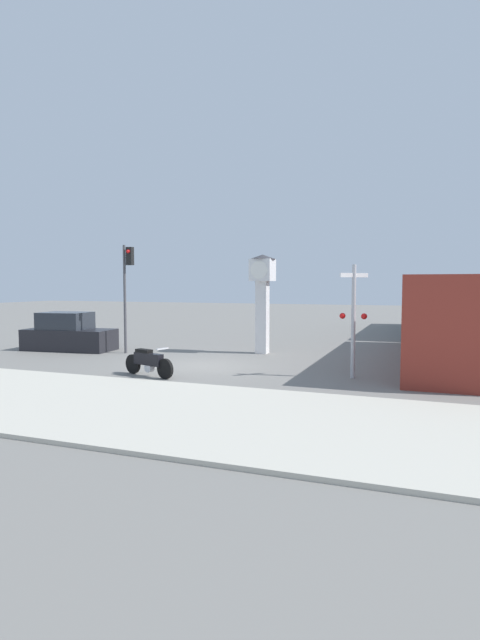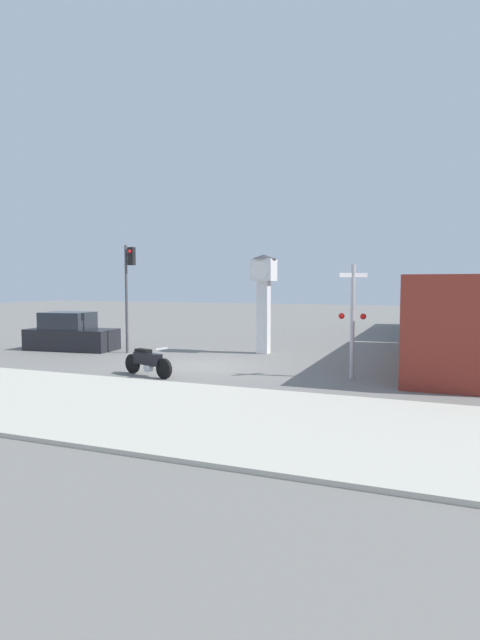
# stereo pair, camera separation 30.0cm
# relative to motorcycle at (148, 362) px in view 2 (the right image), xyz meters

# --- Properties ---
(ground_plane) EXTENTS (120.00, 120.00, 0.00)m
(ground_plane) POSITION_rel_motorcycle_xyz_m (0.85, 2.57, -0.49)
(ground_plane) COLOR slate
(sidewalk_strip) EXTENTS (36.00, 6.00, 0.10)m
(sidewalk_strip) POSITION_rel_motorcycle_xyz_m (0.85, -4.00, -0.44)
(sidewalk_strip) COLOR #BCB7A8
(sidewalk_strip) RESTS_ON ground_plane
(motorcycle) EXTENTS (2.23, 0.87, 1.02)m
(motorcycle) POSITION_rel_motorcycle_xyz_m (0.00, 0.00, 0.00)
(motorcycle) COLOR black
(motorcycle) RESTS_ON ground_plane
(clock_tower) EXTENTS (1.17, 1.17, 4.44)m
(clock_tower) POSITION_rel_motorcycle_xyz_m (1.86, 6.73, 2.46)
(clock_tower) COLOR white
(clock_tower) RESTS_ON ground_plane
(freight_train) EXTENTS (2.80, 25.93, 3.40)m
(freight_train) POSITION_rel_motorcycle_xyz_m (9.51, 13.61, 1.21)
(freight_train) COLOR maroon
(freight_train) RESTS_ON ground_plane
(traffic_light) EXTENTS (0.50, 0.35, 4.87)m
(traffic_light) POSITION_rel_motorcycle_xyz_m (-3.82, 4.60, 2.83)
(traffic_light) COLOR #47474C
(traffic_light) RESTS_ON ground_plane
(railroad_crossing_signal) EXTENTS (0.90, 0.82, 3.76)m
(railroad_crossing_signal) POSITION_rel_motorcycle_xyz_m (6.53, 2.10, 1.57)
(railroad_crossing_signal) COLOR #B7B7BC
(railroad_crossing_signal) RESTS_ON ground_plane
(parked_car) EXTENTS (4.36, 2.22, 1.80)m
(parked_car) POSITION_rel_motorcycle_xyz_m (-7.07, 4.53, 0.26)
(parked_car) COLOR black
(parked_car) RESTS_ON ground_plane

